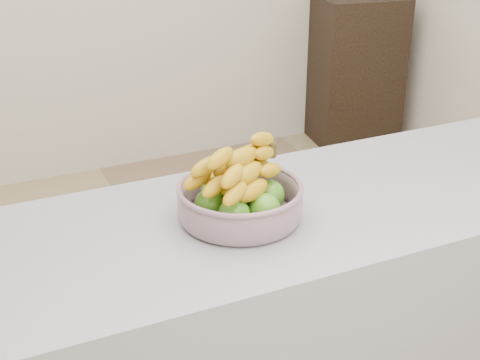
% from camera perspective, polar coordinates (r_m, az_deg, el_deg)
% --- Properties ---
extents(counter, '(2.00, 0.60, 0.90)m').
position_cam_1_polar(counter, '(1.91, 5.10, -14.09)').
color(counter, gray).
rests_on(counter, ground).
extents(cabinet, '(0.58, 0.49, 0.93)m').
position_cam_1_polar(cabinet, '(4.39, 9.81, 9.19)').
color(cabinet, black).
rests_on(cabinet, ground).
extents(fruit_bowl, '(0.30, 0.30, 0.18)m').
position_cam_1_polar(fruit_bowl, '(1.56, -0.01, -1.47)').
color(fruit_bowl, '#909AAD').
rests_on(fruit_bowl, counter).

